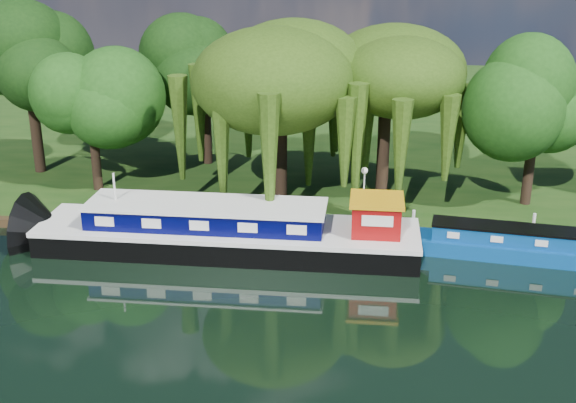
{
  "coord_description": "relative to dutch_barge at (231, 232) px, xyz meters",
  "views": [
    {
      "loc": [
        -0.69,
        -26.16,
        14.39
      ],
      "look_at": [
        -3.18,
        5.49,
        2.8
      ],
      "focal_mm": 45.0,
      "sensor_mm": 36.0,
      "label": 1
    }
  ],
  "objects": [
    {
      "name": "willow_left",
      "position": [
        1.89,
        6.5,
        6.34
      ],
      "size": [
        7.87,
        7.87,
        9.44
      ],
      "color": "black",
      "rests_on": "far_bank"
    },
    {
      "name": "mooring_posts",
      "position": [
        5.52,
        2.42,
        -0.02
      ],
      "size": [
        19.16,
        0.16,
        1.0
      ],
      "color": "silver",
      "rests_on": "far_bank"
    },
    {
      "name": "tree_far_mid",
      "position": [
        -3.53,
        13.0,
        5.54
      ],
      "size": [
        5.38,
        5.38,
        8.8
      ],
      "color": "black",
      "rests_on": "far_bank"
    },
    {
      "name": "willow_right",
      "position": [
        7.63,
        7.54,
        5.81
      ],
      "size": [
        7.12,
        7.12,
        8.67
      ],
      "color": "black",
      "rests_on": "far_bank"
    },
    {
      "name": "tree_far_back",
      "position": [
        -13.84,
        10.36,
        6.15
      ],
      "size": [
        5.69,
        5.69,
        9.58
      ],
      "color": "black",
      "rests_on": "far_bank"
    },
    {
      "name": "ground",
      "position": [
        6.02,
        -5.98,
        -0.97
      ],
      "size": [
        120.0,
        120.0,
        0.0
      ],
      "primitive_type": "plane",
      "color": "black"
    },
    {
      "name": "lamppost",
      "position": [
        6.52,
        4.52,
        1.45
      ],
      "size": [
        0.36,
        0.36,
        2.56
      ],
      "color": "silver",
      "rests_on": "far_bank"
    },
    {
      "name": "narrowboat",
      "position": [
        13.77,
        0.22,
        -0.38
      ],
      "size": [
        11.57,
        3.78,
        1.66
      ],
      "rotation": [
        0.0,
        0.0,
        -0.17
      ],
      "color": "navy",
      "rests_on": "ground"
    },
    {
      "name": "far_bank",
      "position": [
        6.02,
        28.02,
        -0.74
      ],
      "size": [
        120.0,
        52.0,
        0.45
      ],
      "primitive_type": "cube",
      "color": "black",
      "rests_on": "ground"
    },
    {
      "name": "tree_far_right",
      "position": [
        15.6,
        6.68,
        5.01
      ],
      "size": [
        4.91,
        4.91,
        8.03
      ],
      "color": "black",
      "rests_on": "far_bank"
    },
    {
      "name": "red_dinghy",
      "position": [
        -2.6,
        -0.61,
        -0.97
      ],
      "size": [
        3.93,
        3.1,
        0.74
      ],
      "primitive_type": "imported",
      "rotation": [
        0.0,
        0.0,
        1.4
      ],
      "color": "maroon",
      "rests_on": "ground"
    },
    {
      "name": "dutch_barge",
      "position": [
        0.0,
        0.0,
        0.0
      ],
      "size": [
        18.66,
        4.85,
        3.91
      ],
      "rotation": [
        0.0,
        0.0,
        -0.04
      ],
      "color": "black",
      "rests_on": "ground"
    },
    {
      "name": "tree_far_left",
      "position": [
        -9.03,
        7.21,
        4.93
      ],
      "size": [
        4.94,
        4.94,
        7.96
      ],
      "color": "black",
      "rests_on": "far_bank"
    }
  ]
}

